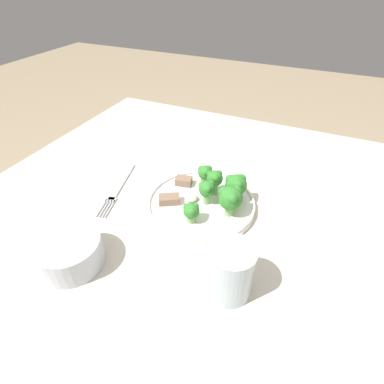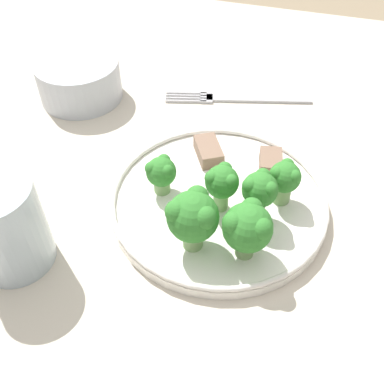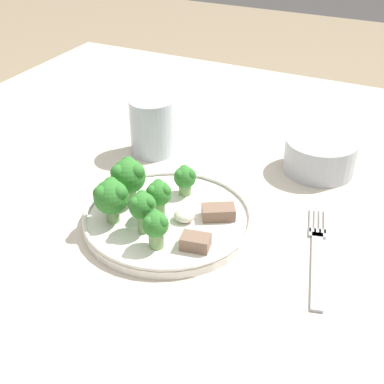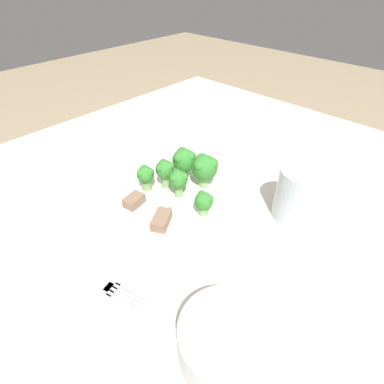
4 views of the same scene
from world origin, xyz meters
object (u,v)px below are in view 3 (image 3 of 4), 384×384
Objects in this scene: dinner_plate at (168,218)px; cream_bowl at (320,156)px; fork at (317,255)px; drinking_glass at (152,129)px.

cream_bowl is at bearing 57.52° from dinner_plate.
dinner_plate is 1.15× the size of fork.
drinking_glass reaches higher than cream_bowl.
dinner_plate reaches higher than fork.
cream_bowl is at bearing 12.86° from drinking_glass.
dinner_plate is 2.43× the size of drinking_glass.
fork is 0.37m from drinking_glass.
fork is at bearing 5.62° from dinner_plate.
cream_bowl reaches higher than dinner_plate.
fork is (0.21, 0.02, -0.01)m from dinner_plate.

